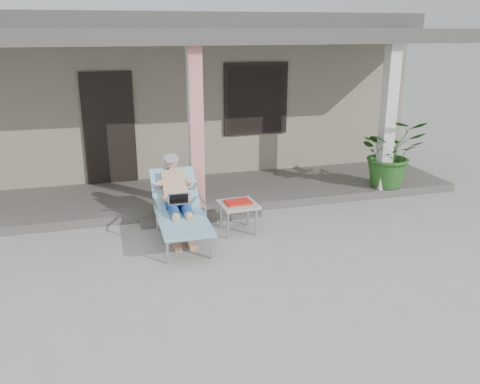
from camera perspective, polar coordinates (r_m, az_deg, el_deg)
name	(u,v)px	position (r m, az deg, el deg)	size (l,w,h in m)	color
ground	(231,269)	(6.72, -0.98, -8.65)	(60.00, 60.00, 0.00)	#9E9E99
house	(159,87)	(12.47, -9.03, 11.55)	(10.40, 5.40, 3.30)	gray
porch_deck	(189,195)	(9.41, -5.78, -0.32)	(10.00, 2.00, 0.15)	#605B56
porch_overhang	(184,42)	(8.89, -6.27, 16.42)	(10.00, 2.30, 2.85)	silver
porch_step	(202,218)	(8.36, -4.31, -2.93)	(2.00, 0.30, 0.07)	#605B56
lounger	(178,190)	(7.53, -6.98, 0.26)	(0.72, 1.86, 1.20)	#B7B7BC
side_table	(238,206)	(7.75, -0.22, -1.58)	(0.59, 0.59, 0.50)	#AEAEA9
potted_palm	(391,153)	(9.87, 16.59, 4.26)	(1.17, 1.02, 1.30)	#26591E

